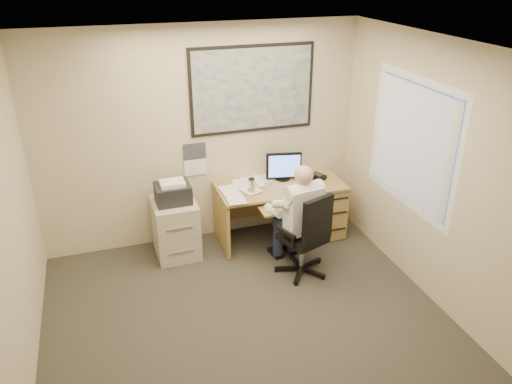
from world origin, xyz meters
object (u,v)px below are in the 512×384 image
object	(u,v)px
office_chair	(302,251)
person	(302,220)
filing_cabinet	(175,223)
desk	(303,202)

from	to	relation	value
office_chair	person	size ratio (longest dim) A/B	0.78
person	office_chair	bearing A→B (deg)	-111.35
filing_cabinet	office_chair	size ratio (longest dim) A/B	0.95
desk	filing_cabinet	bearing A→B (deg)	179.88
desk	office_chair	xyz separation A→B (m)	(-0.39, -0.90, -0.14)
office_chair	person	xyz separation A→B (m)	(0.02, 0.08, 0.36)
office_chair	desk	bearing A→B (deg)	46.89
desk	office_chair	distance (m)	0.99
filing_cabinet	person	xyz separation A→B (m)	(1.31, -0.83, 0.24)
office_chair	filing_cabinet	bearing A→B (deg)	125.39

